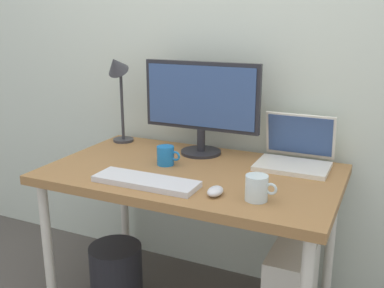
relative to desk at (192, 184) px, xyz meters
name	(u,v)px	position (x,y,z in m)	size (l,w,h in m)	color
back_wall	(229,35)	(0.00, 0.44, 0.63)	(4.40, 0.04, 2.60)	silver
desk	(192,184)	(0.00, 0.00, 0.00)	(1.28, 0.75, 0.73)	olive
monitor	(201,102)	(-0.06, 0.24, 0.33)	(0.59, 0.20, 0.45)	#232328
laptop	(296,153)	(0.40, 0.26, 0.12)	(0.32, 0.27, 0.23)	silver
desk_lamp	(117,79)	(-0.54, 0.25, 0.41)	(0.11, 0.16, 0.48)	#333338
keyboard	(146,181)	(-0.10, -0.24, 0.08)	(0.44, 0.14, 0.02)	silver
mouse	(215,191)	(0.20, -0.23, 0.08)	(0.06, 0.09, 0.03)	silver
coffee_mug	(166,156)	(-0.14, 0.02, 0.11)	(0.11, 0.08, 0.09)	#1E72BF
glass_cup	(257,188)	(0.36, -0.21, 0.11)	(0.12, 0.08, 0.10)	silver
wastebasket	(116,274)	(-0.38, -0.08, -0.52)	(0.26, 0.26, 0.30)	#232328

